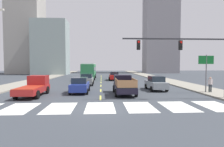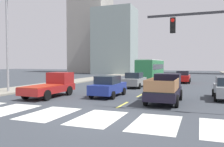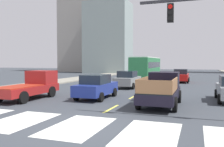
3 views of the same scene
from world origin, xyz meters
TOP-DOWN VIEW (x-y plane):
  - ground_plane at (0.00, 0.00)m, footprint 160.00×160.00m
  - sidewalk_left at (-12.65, 18.00)m, footprint 3.87×110.00m
  - crosswalk_stripe_2 at (-2.92, 0.00)m, footprint 2.10×3.64m
  - crosswalk_stripe_3 at (0.00, 0.00)m, footprint 2.10×3.64m
  - crosswalk_stripe_4 at (2.92, 0.00)m, footprint 2.10×3.64m
  - lane_dash_0 at (0.00, 4.00)m, footprint 0.16×2.40m
  - lane_dash_1 at (0.00, 9.00)m, footprint 0.16×2.40m
  - lane_dash_2 at (0.00, 14.00)m, footprint 0.16×2.40m
  - lane_dash_3 at (0.00, 19.00)m, footprint 0.16×2.40m
  - lane_dash_4 at (0.00, 24.00)m, footprint 0.16×2.40m
  - lane_dash_5 at (0.00, 29.00)m, footprint 0.16×2.40m
  - lane_dash_6 at (0.00, 34.00)m, footprint 0.16×2.40m
  - lane_dash_7 at (0.00, 39.00)m, footprint 0.16×2.40m
  - pickup_stakebed at (2.48, 6.25)m, footprint 2.18×5.20m
  - pickup_dark at (-6.70, 5.69)m, footprint 2.18×5.20m
  - city_bus at (-2.56, 26.54)m, footprint 2.72×10.80m
  - sedan_far at (2.57, 23.43)m, footprint 2.02×4.40m
  - sedan_near_left at (-2.15, 14.99)m, footprint 2.02×4.40m
  - sedan_near_right at (-2.30, 7.23)m, footprint 2.02×4.40m
  - block_mid_left at (-15.50, 45.34)m, footprint 10.27×7.35m
  - block_mid_right at (-25.54, 52.32)m, footprint 10.57×9.80m

SIDE VIEW (x-z plane):
  - ground_plane at x=0.00m, z-range 0.00..0.00m
  - lane_dash_0 at x=0.00m, z-range 0.00..0.01m
  - lane_dash_1 at x=0.00m, z-range 0.00..0.01m
  - lane_dash_2 at x=0.00m, z-range 0.00..0.01m
  - lane_dash_3 at x=0.00m, z-range 0.00..0.01m
  - lane_dash_4 at x=0.00m, z-range 0.00..0.01m
  - lane_dash_5 at x=0.00m, z-range 0.00..0.01m
  - lane_dash_6 at x=0.00m, z-range 0.00..0.01m
  - lane_dash_7 at x=0.00m, z-range 0.00..0.01m
  - crosswalk_stripe_2 at x=-2.92m, z-range 0.00..0.01m
  - crosswalk_stripe_3 at x=0.00m, z-range 0.00..0.01m
  - crosswalk_stripe_4 at x=2.92m, z-range 0.00..0.01m
  - sidewalk_left at x=-12.65m, z-range 0.00..0.15m
  - sedan_far at x=2.57m, z-range 0.00..1.72m
  - sedan_near_left at x=-2.15m, z-range 0.00..1.72m
  - sedan_near_right at x=-2.30m, z-range 0.00..1.72m
  - pickup_dark at x=-6.70m, z-range -0.06..1.90m
  - pickup_stakebed at x=2.48m, z-range -0.04..1.92m
  - city_bus at x=-2.56m, z-range 0.29..3.61m
  - block_mid_left at x=-15.50m, z-range 0.00..16.52m
  - block_mid_right at x=-25.54m, z-range 0.00..27.64m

